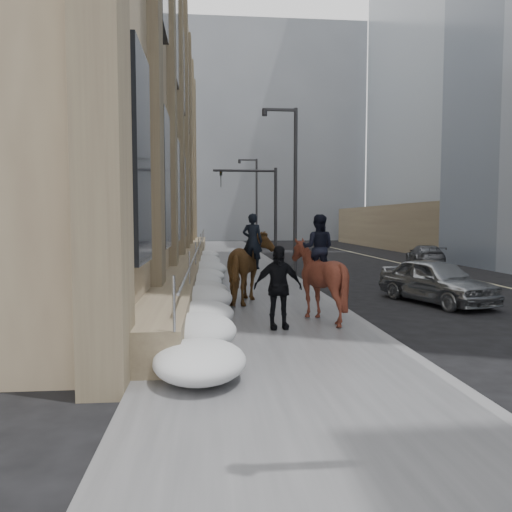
{
  "coord_description": "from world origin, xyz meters",
  "views": [
    {
      "loc": [
        -1.23,
        -9.92,
        2.68
      ],
      "look_at": [
        0.02,
        3.51,
        1.7
      ],
      "focal_mm": 35.0,
      "sensor_mm": 36.0,
      "label": 1
    }
  ],
  "objects": [
    {
      "name": "mounted_horse_right",
      "position": [
        1.52,
        2.54,
        1.26
      ],
      "size": [
        2.22,
        2.35,
        2.7
      ],
      "rotation": [
        0.0,
        0.0,
        2.79
      ],
      "color": "#491F14",
      "rests_on": "sidewalk"
    },
    {
      "name": "pedestrian",
      "position": [
        0.36,
        1.61,
        1.1
      ],
      "size": [
        1.18,
        0.56,
        1.96
      ],
      "primitive_type": "imported",
      "rotation": [
        0.0,
        0.0,
        0.07
      ],
      "color": "black",
      "rests_on": "sidewalk"
    },
    {
      "name": "bg_building_mid",
      "position": [
        4.0,
        60.0,
        14.0
      ],
      "size": [
        30.0,
        12.0,
        28.0
      ],
      "primitive_type": "cube",
      "color": "slate",
      "rests_on": "ground"
    },
    {
      "name": "bg_building_far",
      "position": [
        -6.0,
        72.0,
        10.0
      ],
      "size": [
        24.0,
        12.0,
        20.0
      ],
      "primitive_type": "cube",
      "color": "gray",
      "rests_on": "ground"
    },
    {
      "name": "snow_bank",
      "position": [
        -1.42,
        8.11,
        0.47
      ],
      "size": [
        1.7,
        18.1,
        0.76
      ],
      "color": "silver",
      "rests_on": "sidewalk"
    },
    {
      "name": "car_grey",
      "position": [
        11.59,
        18.72,
        0.59
      ],
      "size": [
        2.44,
        4.34,
        1.19
      ],
      "primitive_type": "imported",
      "rotation": [
        0.0,
        0.0,
        2.94
      ],
      "color": "#5C5E64",
      "rests_on": "ground"
    },
    {
      "name": "mounted_horse_left",
      "position": [
        0.01,
        5.32,
        1.27
      ],
      "size": [
        1.84,
        2.84,
        2.76
      ],
      "rotation": [
        0.0,
        0.0,
        2.87
      ],
      "color": "#513418",
      "rests_on": "sidewalk"
    },
    {
      "name": "ground",
      "position": [
        0.0,
        0.0,
        0.0
      ],
      "size": [
        140.0,
        140.0,
        0.0
      ],
      "primitive_type": "plane",
      "color": "black",
      "rests_on": "ground"
    },
    {
      "name": "curb",
      "position": [
        2.62,
        10.0,
        0.06
      ],
      "size": [
        0.24,
        80.0,
        0.12
      ],
      "primitive_type": "cube",
      "color": "slate",
      "rests_on": "ground"
    },
    {
      "name": "streetlight_mid",
      "position": [
        2.74,
        14.0,
        4.58
      ],
      "size": [
        1.71,
        0.24,
        8.0
      ],
      "color": "#2D2D30",
      "rests_on": "ground"
    },
    {
      "name": "sidewalk",
      "position": [
        0.0,
        10.0,
        0.06
      ],
      "size": [
        5.0,
        80.0,
        0.12
      ],
      "primitive_type": "cube",
      "color": "#505052",
      "rests_on": "ground"
    },
    {
      "name": "lane_line",
      "position": [
        10.5,
        10.0,
        0.01
      ],
      "size": [
        0.15,
        70.0,
        0.01
      ],
      "primitive_type": "cube",
      "color": "#BFB78C",
      "rests_on": "ground"
    },
    {
      "name": "streetlight_far",
      "position": [
        2.74,
        34.0,
        4.58
      ],
      "size": [
        1.71,
        0.24,
        8.0
      ],
      "color": "#2D2D30",
      "rests_on": "ground"
    },
    {
      "name": "limestone_building",
      "position": [
        -5.26,
        19.96,
        8.9
      ],
      "size": [
        6.1,
        44.0,
        18.0
      ],
      "color": "#927C5F",
      "rests_on": "ground"
    },
    {
      "name": "car_silver",
      "position": [
        6.0,
        5.37,
        0.72
      ],
      "size": [
        2.89,
        4.57,
        1.45
      ],
      "primitive_type": "imported",
      "rotation": [
        0.0,
        0.0,
        0.3
      ],
      "color": "gray",
      "rests_on": "ground"
    },
    {
      "name": "traffic_signal",
      "position": [
        2.07,
        22.0,
        4.0
      ],
      "size": [
        4.1,
        0.22,
        6.0
      ],
      "color": "#2D2D30",
      "rests_on": "ground"
    }
  ]
}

